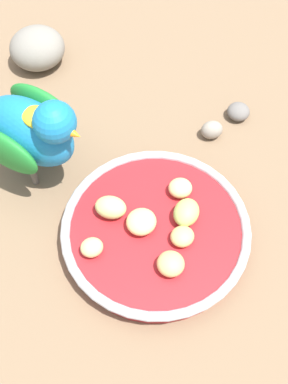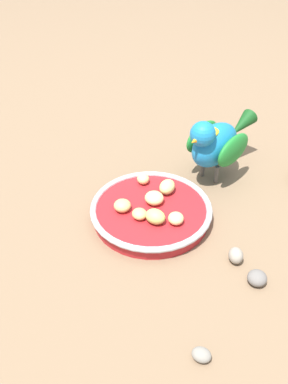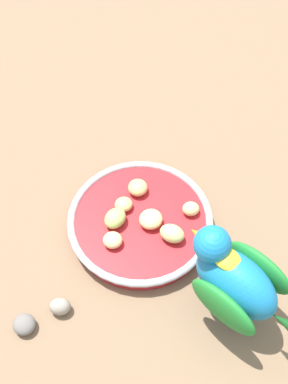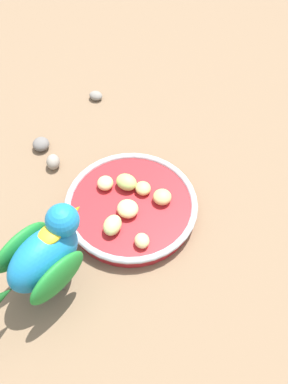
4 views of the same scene
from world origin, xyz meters
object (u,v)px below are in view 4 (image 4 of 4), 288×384
at_px(apple_piece_4, 162,197).
at_px(pebble_0, 53,162).
at_px(pebble_1, 41,144).
at_px(apple_piece_5, 129,207).
at_px(parrot, 41,258).
at_px(apple_piece_1, 142,241).
at_px(apple_piece_0, 143,189).
at_px(apple_piece_6, 112,225).
at_px(feeding_bowl, 131,207).
at_px(apple_piece_3, 105,183).
at_px(apple_piece_2, 126,182).
at_px(pebble_2, 96,96).

xyz_separation_m(apple_piece_4, pebble_0, (-0.21, -0.04, -0.02)).
height_order(apple_piece_4, pebble_1, apple_piece_4).
distance_m(apple_piece_5, parrot, 0.18).
height_order(apple_piece_1, apple_piece_5, apple_piece_5).
xyz_separation_m(apple_piece_0, apple_piece_6, (0.00, -0.09, 0.00)).
bearing_deg(apple_piece_4, feeding_bowl, -135.98).
bearing_deg(apple_piece_3, apple_piece_6, -43.43).
bearing_deg(apple_piece_0, pebble_1, -175.70).
relative_size(apple_piece_2, pebble_0, 1.23).
bearing_deg(pebble_1, apple_piece_1, -13.29).
relative_size(apple_piece_0, apple_piece_5, 0.78).
height_order(apple_piece_0, apple_piece_2, apple_piece_2).
bearing_deg(parrot, pebble_2, 33.64).
distance_m(apple_piece_2, parrot, 0.21).
bearing_deg(pebble_2, apple_piece_0, -32.76).
bearing_deg(apple_piece_2, apple_piece_1, -40.47).
bearing_deg(pebble_1, apple_piece_0, 4.30).
height_order(apple_piece_0, pebble_0, apple_piece_0).
bearing_deg(apple_piece_3, apple_piece_0, 26.95).
relative_size(apple_piece_4, pebble_2, 1.15).
height_order(apple_piece_5, pebble_1, apple_piece_5).
relative_size(apple_piece_3, pebble_2, 1.07).
distance_m(apple_piece_2, pebble_1, 0.20).
bearing_deg(pebble_1, apple_piece_4, 4.41).
bearing_deg(pebble_2, apple_piece_4, -28.52).
height_order(apple_piece_1, parrot, parrot).
height_order(apple_piece_0, apple_piece_5, apple_piece_5).
height_order(apple_piece_1, pebble_1, apple_piece_1).
xyz_separation_m(apple_piece_6, pebble_1, (-0.23, 0.07, -0.03)).
height_order(apple_piece_1, apple_piece_4, apple_piece_4).
bearing_deg(apple_piece_1, apple_piece_2, 139.53).
distance_m(feeding_bowl, apple_piece_2, 0.04).
relative_size(apple_piece_0, apple_piece_3, 0.97).
bearing_deg(apple_piece_3, parrot, -78.36).
xyz_separation_m(parrot, pebble_0, (-0.16, 0.18, -0.07)).
relative_size(apple_piece_2, pebble_1, 1.17).
xyz_separation_m(apple_piece_1, pebble_2, (-0.29, 0.23, -0.03)).
xyz_separation_m(apple_piece_1, apple_piece_3, (-0.12, 0.05, -0.00)).
bearing_deg(apple_piece_1, feeding_bowl, 140.38).
distance_m(apple_piece_5, pebble_0, 0.18).
height_order(apple_piece_2, pebble_2, apple_piece_2).
xyz_separation_m(apple_piece_4, apple_piece_5, (-0.03, -0.05, 0.00)).
bearing_deg(pebble_2, apple_piece_2, -38.04).
bearing_deg(pebble_2, apple_piece_3, -46.16).
bearing_deg(feeding_bowl, apple_piece_3, 176.15).
xyz_separation_m(apple_piece_3, apple_piece_4, (0.09, 0.03, 0.00)).
bearing_deg(apple_piece_6, apple_piece_1, 6.42).
height_order(apple_piece_6, pebble_1, apple_piece_6).
bearing_deg(pebble_2, parrot, -60.16).
xyz_separation_m(apple_piece_5, parrot, (-0.02, -0.17, 0.05)).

